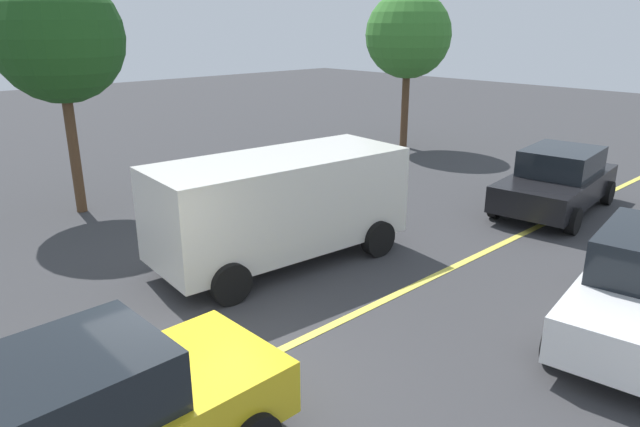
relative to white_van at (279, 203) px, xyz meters
The scene contains 6 objects.
ground_plane 4.41m from the white_van, 141.57° to the right, with size 80.00×80.00×0.00m, color #38383A.
lane_marking_centre 2.93m from the white_van, 96.76° to the right, with size 28.00×0.16×0.01m, color #E0D14C.
white_van is the anchor object (origin of this frame).
car_black_far_lane 7.75m from the white_van, 17.03° to the right, with size 4.61×2.55×1.61m.
tree_left_verge 12.40m from the white_van, 27.12° to the left, with size 3.18×3.18×5.83m.
tree_centre_verge 7.02m from the white_van, 105.67° to the left, with size 3.09×3.09×5.88m.
Camera 1 is at (-3.53, -5.89, 4.70)m, focal length 32.11 mm.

